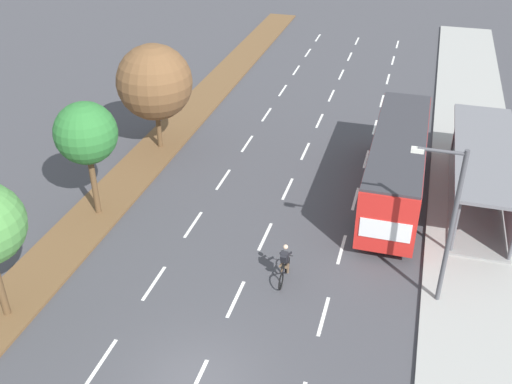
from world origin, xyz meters
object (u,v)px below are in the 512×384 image
median_tree_third (154,82)px  streetlight (448,218)px  bus_shelter (488,170)px  median_tree_second (86,134)px  cyclist (284,265)px  bus (397,160)px

median_tree_third → streetlight: size_ratio=0.92×
bus_shelter → median_tree_second: bearing=-161.1°
streetlight → cyclist: bearing=-176.3°
median_tree_third → streetlight: 18.15m
bus_shelter → median_tree_third: 17.90m
bus_shelter → median_tree_second: size_ratio=1.86×
bus → median_tree_second: (-13.45, -5.57, 2.20)m
bus → median_tree_third: 13.70m
cyclist → median_tree_third: size_ratio=0.30×
cyclist → streetlight: size_ratio=0.28×
bus_shelter → bus: bearing=-173.4°
cyclist → streetlight: 6.65m
cyclist → streetlight: (5.87, 0.38, 3.10)m
median_tree_second → streetlight: (15.62, -1.98, -0.38)m
median_tree_third → streetlight: streetlight is taller
bus_shelter → cyclist: 11.65m
cyclist → median_tree_third: (-9.75, 9.63, 3.23)m
streetlight → median_tree_third: bearing=149.4°
bus_shelter → cyclist: (-7.98, -8.41, -1.08)m
bus_shelter → median_tree_third: median_tree_third is taller
median_tree_second → bus_shelter: bearing=18.9°
cyclist → median_tree_third: median_tree_third is taller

